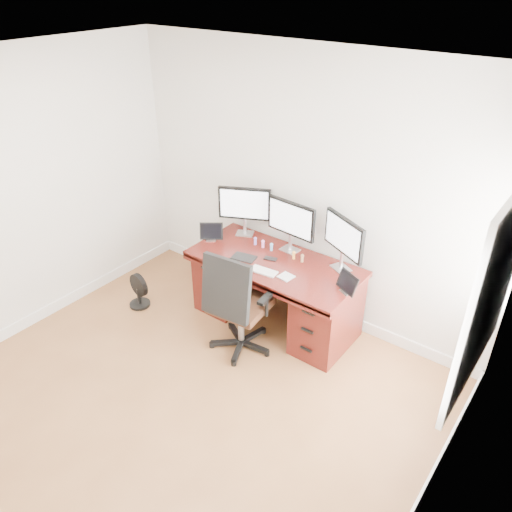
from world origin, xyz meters
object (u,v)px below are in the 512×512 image
Objects in this scene: monitor_center at (291,220)px; keyboard at (264,271)px; office_chair at (238,319)px; desk at (276,289)px; floor_fan at (138,291)px.

monitor_center is 0.59m from keyboard.
keyboard is at bearing 73.11° from office_chair.
keyboard is at bearing -83.42° from desk.
floor_fan is 1.86m from monitor_center.
desk is 4.40× the size of floor_fan.
office_chair is at bearing -93.18° from desk.
monitor_center is at bearing 41.68° from floor_fan.
floor_fan is (-1.31, -0.10, -0.17)m from office_chair.
office_chair reaches higher than floor_fan.
monitor_center is (0.03, 0.81, 0.73)m from office_chair.
floor_fan is 1.55m from keyboard.
floor_fan is at bearing -141.51° from monitor_center.
desk is at bearing -85.47° from monitor_center.
keyboard is (0.06, 0.32, 0.40)m from office_chair.
desk is at bearing 80.65° from office_chair.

